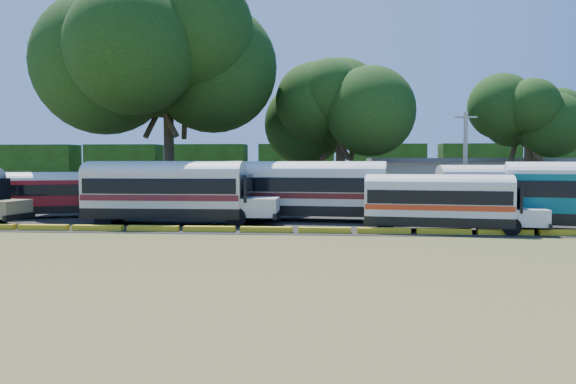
# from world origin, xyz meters

# --- Properties ---
(ground) EXTENTS (160.00, 160.00, 0.00)m
(ground) POSITION_xyz_m (0.00, 0.00, 0.00)
(ground) COLOR #354D19
(ground) RESTS_ON ground
(asphalt_strip) EXTENTS (64.00, 24.00, 0.02)m
(asphalt_strip) POSITION_xyz_m (1.00, 12.00, 0.01)
(asphalt_strip) COLOR black
(asphalt_strip) RESTS_ON ground
(curb) EXTENTS (53.70, 0.45, 0.30)m
(curb) POSITION_xyz_m (-0.00, 1.00, 0.15)
(curb) COLOR gold
(curb) RESTS_ON ground
(terminal_building) EXTENTS (19.00, 9.00, 4.00)m
(terminal_building) POSITION_xyz_m (18.00, 30.00, 2.03)
(terminal_building) COLOR beige
(terminal_building) RESTS_ON ground
(treeline_backdrop) EXTENTS (130.00, 4.00, 6.00)m
(treeline_backdrop) POSITION_xyz_m (0.00, 48.00, 3.00)
(treeline_backdrop) COLOR black
(treeline_backdrop) RESTS_ON ground
(bus_red) EXTENTS (9.29, 5.24, 2.99)m
(bus_red) POSITION_xyz_m (-12.44, 7.98, 1.71)
(bus_red) COLOR black
(bus_red) RESTS_ON ground
(bus_cream_west) EXTENTS (11.26, 2.89, 3.70)m
(bus_cream_west) POSITION_xyz_m (-4.58, 4.31, 2.09)
(bus_cream_west) COLOR black
(bus_cream_west) RESTS_ON ground
(bus_cream_east) EXTENTS (11.44, 3.93, 3.69)m
(bus_cream_east) POSITION_xyz_m (3.81, 6.93, 2.08)
(bus_cream_east) COLOR black
(bus_cream_east) RESTS_ON ground
(bus_white_red) EXTENTS (9.35, 3.56, 3.00)m
(bus_white_red) POSITION_xyz_m (10.58, 2.15, 1.70)
(bus_white_red) COLOR black
(bus_white_red) RESTS_ON ground
(bus_white_blue) EXTENTS (10.53, 2.75, 3.45)m
(bus_white_blue) POSITION_xyz_m (16.08, 8.35, 1.95)
(bus_white_blue) COLOR black
(bus_white_blue) RESTS_ON ground
(tree_west) EXTENTS (14.26, 14.26, 17.54)m
(tree_west) POSITION_xyz_m (-8.09, 16.03, 12.29)
(tree_west) COLOR #362A1B
(tree_west) RESTS_ON ground
(tree_center) EXTENTS (9.99, 9.99, 12.29)m
(tree_center) POSITION_xyz_m (5.52, 19.72, 8.59)
(tree_center) COLOR #362A1B
(tree_center) RESTS_ON ground
(tree_east) EXTENTS (7.24, 7.24, 10.51)m
(tree_east) POSITION_xyz_m (21.71, 22.19, 7.77)
(tree_east) COLOR #362A1B
(tree_east) RESTS_ON ground
(utility_pole) EXTENTS (1.60, 0.30, 7.23)m
(utility_pole) POSITION_xyz_m (14.43, 13.83, 3.73)
(utility_pole) COLOR gray
(utility_pole) RESTS_ON ground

